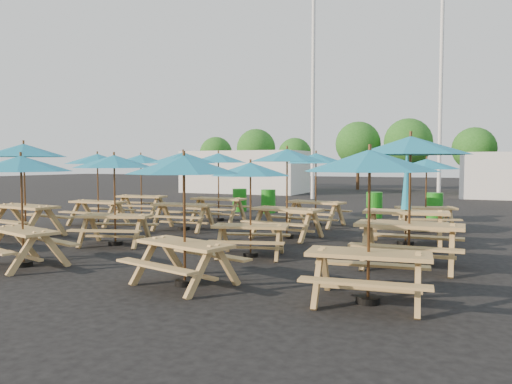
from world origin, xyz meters
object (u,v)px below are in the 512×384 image
at_px(picnic_unit_2, 97,163).
at_px(picnic_unit_11, 316,163).
at_px(picnic_unit_9, 251,175).
at_px(picnic_unit_13, 410,153).
at_px(waste_bin_3, 434,206).
at_px(picnic_unit_4, 21,170).
at_px(picnic_unit_14, 406,203).
at_px(waste_bin_0, 240,200).
at_px(picnic_unit_15, 426,168).
at_px(picnic_unit_7, 218,162).
at_px(picnic_unit_5, 114,167).
at_px(picnic_unit_6, 183,162).
at_px(picnic_unit_8, 184,172).
at_px(picnic_unit_10, 287,161).
at_px(picnic_unit_1, 24,156).
at_px(waste_bin_1, 268,201).
at_px(picnic_unit_12, 370,170).
at_px(waste_bin_2, 374,205).
at_px(picnic_unit_3, 141,163).

distance_m(picnic_unit_2, picnic_unit_11, 7.01).
relative_size(picnic_unit_9, picnic_unit_13, 0.85).
relative_size(picnic_unit_2, waste_bin_3, 2.47).
height_order(picnic_unit_11, waste_bin_3, picnic_unit_11).
distance_m(picnic_unit_2, picnic_unit_4, 6.50).
distance_m(picnic_unit_13, picnic_unit_14, 2.87).
bearing_deg(waste_bin_0, waste_bin_3, 1.89).
bearing_deg(picnic_unit_13, picnic_unit_15, 90.72).
bearing_deg(picnic_unit_7, waste_bin_0, 101.78).
relative_size(picnic_unit_5, picnic_unit_9, 1.12).
bearing_deg(picnic_unit_6, waste_bin_0, 93.68).
bearing_deg(picnic_unit_11, picnic_unit_4, -101.78).
bearing_deg(picnic_unit_8, picnic_unit_10, 108.31).
bearing_deg(picnic_unit_2, picnic_unit_1, -91.77).
height_order(picnic_unit_2, waste_bin_1, picnic_unit_2).
bearing_deg(picnic_unit_2, picnic_unit_7, 39.49).
bearing_deg(picnic_unit_11, picnic_unit_8, -77.56).
xyz_separation_m(picnic_unit_2, picnic_unit_8, (6.80, -5.75, -0.15)).
xyz_separation_m(picnic_unit_12, waste_bin_2, (-1.94, 11.30, -1.44)).
xyz_separation_m(picnic_unit_6, waste_bin_2, (4.63, 5.64, -1.55)).
distance_m(waste_bin_0, waste_bin_1, 1.32).
bearing_deg(picnic_unit_6, picnic_unit_7, 88.00).
relative_size(picnic_unit_2, picnic_unit_6, 0.99).
distance_m(picnic_unit_2, picnic_unit_3, 2.67).
distance_m(picnic_unit_2, picnic_unit_12, 11.24).
bearing_deg(picnic_unit_9, waste_bin_0, 102.88).
distance_m(picnic_unit_7, picnic_unit_14, 7.23).
distance_m(picnic_unit_9, picnic_unit_15, 6.42).
distance_m(picnic_unit_8, picnic_unit_11, 8.33).
bearing_deg(picnic_unit_2, waste_bin_1, 57.71).
distance_m(picnic_unit_1, picnic_unit_15, 11.28).
xyz_separation_m(picnic_unit_5, waste_bin_1, (0.46, 8.80, -1.44)).
distance_m(picnic_unit_5, picnic_unit_13, 6.89).
bearing_deg(waste_bin_2, picnic_unit_7, -146.79).
height_order(picnic_unit_4, picnic_unit_7, picnic_unit_7).
bearing_deg(picnic_unit_9, picnic_unit_11, 78.63).
height_order(picnic_unit_2, picnic_unit_15, picnic_unit_2).
relative_size(picnic_unit_9, waste_bin_1, 2.29).
relative_size(picnic_unit_2, picnic_unit_7, 0.98).
bearing_deg(picnic_unit_8, waste_bin_1, 121.48).
bearing_deg(picnic_unit_12, picnic_unit_4, 175.15).
bearing_deg(picnic_unit_9, picnic_unit_3, 127.18).
relative_size(picnic_unit_10, picnic_unit_15, 1.01).
bearing_deg(picnic_unit_14, picnic_unit_13, -86.42).
distance_m(picnic_unit_4, picnic_unit_9, 4.51).
distance_m(picnic_unit_11, waste_bin_2, 3.72).
xyz_separation_m(picnic_unit_5, picnic_unit_9, (3.65, -0.07, -0.16)).
relative_size(picnic_unit_10, waste_bin_3, 2.56).
distance_m(picnic_unit_4, picnic_unit_15, 10.68).
relative_size(picnic_unit_10, waste_bin_0, 2.56).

